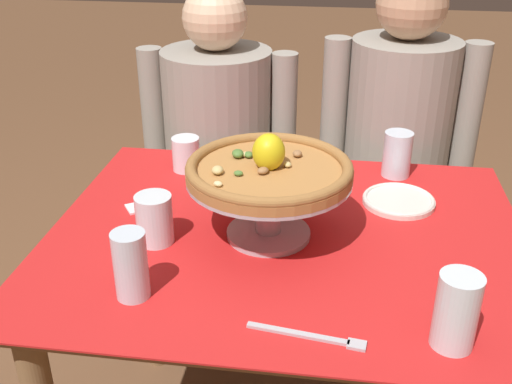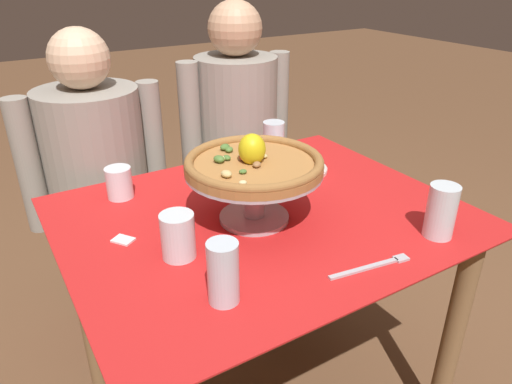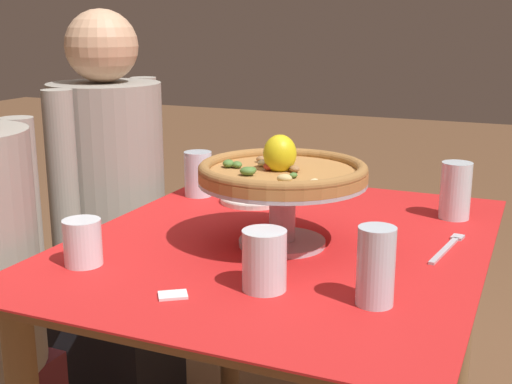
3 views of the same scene
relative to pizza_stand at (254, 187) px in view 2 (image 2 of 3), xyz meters
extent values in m
cylinder|color=olive|center=(0.48, -0.33, -0.48)|extent=(0.06, 0.06, 0.71)
cylinder|color=olive|center=(-0.41, 0.36, -0.48)|extent=(0.06, 0.06, 0.71)
cylinder|color=olive|center=(0.48, 0.36, -0.48)|extent=(0.06, 0.06, 0.71)
cube|color=olive|center=(0.04, 0.01, -0.11)|extent=(1.01, 0.81, 0.02)
cube|color=red|center=(0.04, 0.01, -0.10)|extent=(1.05, 0.85, 0.00)
cylinder|color=#B7B7C1|center=(0.00, 0.00, -0.09)|extent=(0.18, 0.18, 0.01)
cylinder|color=#B7B7C1|center=(0.00, 0.00, -0.02)|extent=(0.06, 0.06, 0.12)
cylinder|color=#B7B7C1|center=(0.00, 0.00, 0.04)|extent=(0.35, 0.35, 0.01)
cylinder|color=#AD753D|center=(0.00, 0.00, 0.06)|extent=(0.35, 0.35, 0.02)
torus|color=olive|center=(0.00, 0.00, 0.07)|extent=(0.35, 0.35, 0.02)
ellipsoid|color=beige|center=(0.02, 0.05, 0.08)|extent=(0.03, 0.03, 0.01)
ellipsoid|color=#4C7533|center=(-0.07, 0.05, 0.08)|extent=(0.03, 0.04, 0.02)
ellipsoid|color=#4C7533|center=(-0.06, -0.04, 0.07)|extent=(0.02, 0.02, 0.01)
ellipsoid|color=beige|center=(-0.09, -0.10, 0.07)|extent=(0.02, 0.02, 0.01)
ellipsoid|color=tan|center=(-0.10, -0.04, 0.08)|extent=(0.03, 0.03, 0.02)
ellipsoid|color=#4C7533|center=(0.00, 0.00, 0.08)|extent=(0.03, 0.03, 0.01)
ellipsoid|color=#C63D28|center=(-0.01, 0.02, 0.08)|extent=(0.03, 0.03, 0.02)
ellipsoid|color=tan|center=(-0.06, 0.05, 0.07)|extent=(0.02, 0.03, 0.01)
ellipsoid|color=#996B42|center=(-0.01, -0.03, 0.08)|extent=(0.03, 0.03, 0.01)
ellipsoid|color=#4C7533|center=(-0.05, 0.05, 0.08)|extent=(0.02, 0.03, 0.01)
ellipsoid|color=#4C7533|center=(-0.02, 0.11, 0.08)|extent=(0.04, 0.03, 0.02)
ellipsoid|color=#996B42|center=(0.05, 0.07, 0.08)|extent=(0.02, 0.03, 0.01)
ellipsoid|color=beige|center=(0.01, 0.00, 0.07)|extent=(0.02, 0.02, 0.01)
ellipsoid|color=tan|center=(0.04, 0.01, 0.07)|extent=(0.02, 0.02, 0.01)
ellipsoid|color=#4C7533|center=(-0.02, 0.09, 0.08)|extent=(0.03, 0.03, 0.01)
ellipsoid|color=yellow|center=(0.00, 0.01, 0.10)|extent=(0.08, 0.08, 0.08)
cylinder|color=silver|center=(0.30, 0.36, -0.03)|extent=(0.07, 0.07, 0.12)
cylinder|color=silver|center=(0.30, 0.36, -0.06)|extent=(0.07, 0.07, 0.07)
cylinder|color=silver|center=(-0.22, -0.25, -0.03)|extent=(0.06, 0.06, 0.14)
cylinder|color=silver|center=(-0.22, -0.25, -0.04)|extent=(0.06, 0.06, 0.10)
cylinder|color=white|center=(-0.26, 0.31, -0.05)|extent=(0.07, 0.07, 0.09)
cylinder|color=silver|center=(-0.26, 0.31, -0.06)|extent=(0.07, 0.07, 0.07)
cylinder|color=silver|center=(-0.24, -0.06, -0.04)|extent=(0.08, 0.08, 0.11)
cylinder|color=silver|center=(-0.24, -0.06, -0.07)|extent=(0.07, 0.07, 0.05)
cylinder|color=silver|center=(0.35, -0.31, -0.03)|extent=(0.07, 0.07, 0.14)
cylinder|color=silver|center=(0.35, -0.31, -0.06)|extent=(0.06, 0.06, 0.08)
cylinder|color=silver|center=(0.29, 0.19, -0.09)|extent=(0.17, 0.17, 0.01)
torus|color=silver|center=(0.29, 0.19, -0.08)|extent=(0.17, 0.17, 0.01)
cube|color=#B7B7C1|center=(0.09, -0.32, -0.09)|extent=(0.18, 0.04, 0.01)
cube|color=#B7B7C1|center=(0.19, -0.34, -0.09)|extent=(0.04, 0.03, 0.01)
cube|color=white|center=(-0.33, 0.07, -0.09)|extent=(0.06, 0.06, 0.00)
cube|color=maroon|center=(-0.25, 0.67, -0.61)|extent=(0.28, 0.32, 0.43)
cylinder|color=gray|center=(-0.25, 0.67, -0.13)|extent=(0.35, 0.35, 0.54)
sphere|color=beige|center=(-0.25, 0.67, 0.24)|extent=(0.20, 0.20, 0.20)
cylinder|color=gray|center=(-0.46, 0.67, -0.09)|extent=(0.08, 0.08, 0.46)
cylinder|color=gray|center=(-0.03, 0.66, -0.09)|extent=(0.08, 0.08, 0.46)
cube|color=black|center=(0.32, 0.67, -0.61)|extent=(0.28, 0.32, 0.44)
cylinder|color=gray|center=(0.32, 0.67, -0.10)|extent=(0.32, 0.32, 0.59)
sphere|color=tan|center=(0.32, 0.67, 0.30)|extent=(0.20, 0.20, 0.20)
cylinder|color=gray|center=(0.12, 0.67, -0.05)|extent=(0.08, 0.08, 0.50)
cylinder|color=gray|center=(0.52, 0.66, -0.05)|extent=(0.08, 0.08, 0.50)
camera|label=1|loc=(0.14, -1.15, 0.60)|focal=42.71mm
camera|label=2|loc=(-0.57, -0.94, 0.53)|focal=33.28mm
camera|label=3|loc=(-1.27, -0.49, 0.37)|focal=47.45mm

